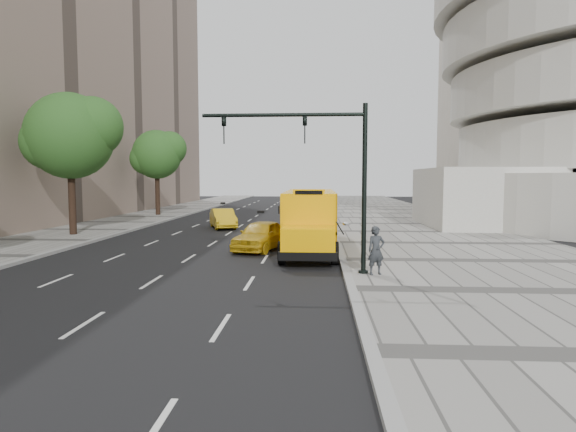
# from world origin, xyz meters

# --- Properties ---
(ground) EXTENTS (140.00, 140.00, 0.00)m
(ground) POSITION_xyz_m (0.00, 0.00, 0.00)
(ground) COLOR black
(ground) RESTS_ON ground
(sidewalk_museum) EXTENTS (12.00, 140.00, 0.15)m
(sidewalk_museum) POSITION_xyz_m (12.00, 0.00, 0.07)
(sidewalk_museum) COLOR gray
(sidewalk_museum) RESTS_ON ground
(sidewalk_far) EXTENTS (6.00, 140.00, 0.15)m
(sidewalk_far) POSITION_xyz_m (-11.00, 0.00, 0.07)
(sidewalk_far) COLOR gray
(sidewalk_far) RESTS_ON ground
(curb_museum) EXTENTS (0.30, 140.00, 0.15)m
(curb_museum) POSITION_xyz_m (6.00, 0.00, 0.07)
(curb_museum) COLOR gray
(curb_museum) RESTS_ON ground
(curb_far) EXTENTS (0.30, 140.00, 0.15)m
(curb_far) POSITION_xyz_m (-8.00, 0.00, 0.07)
(curb_far) COLOR gray
(curb_far) RESTS_ON ground
(building_far) EXTENTS (10.00, 80.00, 32.00)m
(building_far) POSITION_xyz_m (-19.00, 10.00, 16.00)
(building_far) COLOR gray
(building_far) RESTS_ON ground
(tree_b) EXTENTS (6.00, 5.33, 8.96)m
(tree_b) POSITION_xyz_m (-10.40, 2.76, 6.34)
(tree_b) COLOR black
(tree_b) RESTS_ON ground
(tree_c) EXTENTS (5.25, 4.66, 8.27)m
(tree_c) POSITION_xyz_m (-10.41, 19.00, 5.98)
(tree_c) COLOR black
(tree_c) RESTS_ON ground
(school_bus) EXTENTS (2.96, 11.56, 3.19)m
(school_bus) POSITION_xyz_m (4.50, -1.35, 1.76)
(school_bus) COLOR #FFAD00
(school_bus) RESTS_ON ground
(taxi_near) EXTENTS (2.92, 4.78, 1.52)m
(taxi_near) POSITION_xyz_m (2.00, -2.20, 0.76)
(taxi_near) COLOR gold
(taxi_near) RESTS_ON ground
(taxi_far) EXTENTS (2.85, 4.57, 1.42)m
(taxi_far) POSITION_xyz_m (-2.04, 8.36, 0.71)
(taxi_far) COLOR gold
(taxi_far) RESTS_ON ground
(pedestrian) EXTENTS (0.75, 0.60, 1.78)m
(pedestrian) POSITION_xyz_m (7.03, -8.95, 1.04)
(pedestrian) COLOR #2C3033
(pedestrian) RESTS_ON sidewalk_museum
(traffic_signal) EXTENTS (6.18, 0.36, 6.40)m
(traffic_signal) POSITION_xyz_m (5.19, -8.68, 4.09)
(traffic_signal) COLOR black
(traffic_signal) RESTS_ON ground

